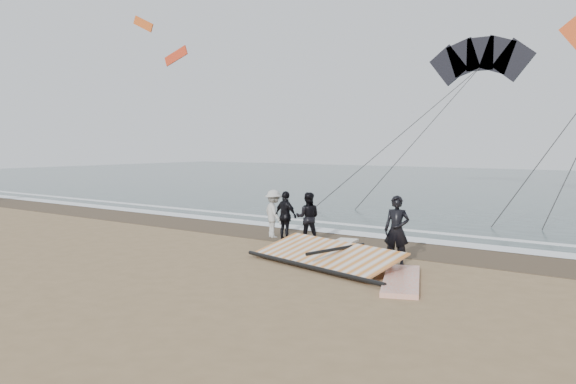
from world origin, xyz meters
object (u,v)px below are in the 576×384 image
(man_main, at_px, (397,230))
(board_cream, at_px, (337,245))
(sail_rig, at_px, (327,257))
(board_white, at_px, (401,280))

(man_main, bearing_deg, board_cream, 144.27)
(sail_rig, bearing_deg, man_main, 34.12)
(board_white, xyz_separation_m, sail_rig, (-2.34, 0.66, 0.14))
(man_main, distance_m, board_white, 2.05)
(board_cream, relative_size, sail_rig, 0.50)
(board_white, relative_size, sail_rig, 0.60)
(man_main, height_order, board_cream, man_main)
(board_cream, xyz_separation_m, sail_rig, (0.99, -2.21, 0.15))
(man_main, xyz_separation_m, board_cream, (-2.45, 1.22, -0.83))
(sail_rig, bearing_deg, board_white, -15.78)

